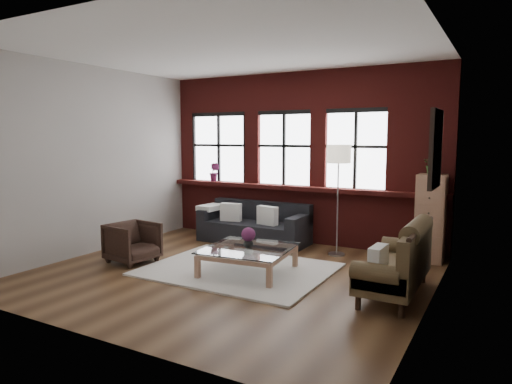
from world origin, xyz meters
The scene contains 26 objects.
floor centered at (0.00, 0.00, 0.00)m, with size 5.50×5.50×0.00m, color #462D1A.
ceiling centered at (0.00, 0.00, 3.20)m, with size 5.50×5.50×0.00m, color white.
wall_back centered at (0.00, 2.50, 1.60)m, with size 5.50×5.50×0.00m, color #A5A09A.
wall_front centered at (0.00, -2.50, 1.60)m, with size 5.50×5.50×0.00m, color #A5A09A.
wall_left centered at (-2.75, 0.00, 1.60)m, with size 5.00×5.00×0.00m, color #A5A09A.
wall_right centered at (2.75, 0.00, 1.60)m, with size 5.00×5.00×0.00m, color #A5A09A.
brick_backwall centered at (0.00, 2.44, 1.60)m, with size 5.50×0.12×3.20m, color maroon, non-canonical shape.
sill_ledge centered at (0.00, 2.35, 1.04)m, with size 5.50×0.30×0.08m, color maroon.
window_left centered at (-1.80, 2.45, 1.75)m, with size 1.38×0.10×1.50m, color black, non-canonical shape.
window_mid centered at (-0.30, 2.45, 1.75)m, with size 1.38×0.10×1.50m, color black, non-canonical shape.
window_right centered at (1.10, 2.45, 1.75)m, with size 1.38×0.10×1.50m, color black, non-canonical shape.
wall_poster centered at (2.72, 0.30, 1.85)m, with size 0.05×0.74×0.94m, color black, non-canonical shape.
shag_rug centered at (0.02, 0.20, 0.01)m, with size 2.66×2.09×0.03m, color beige.
dark_sofa centered at (-0.68, 1.90, 0.38)m, with size 2.07×0.84×0.75m, color black, non-canonical shape.
pillow_a centered at (-1.12, 1.80, 0.57)m, with size 0.40×0.14×0.34m, color white.
pillow_b centered at (-0.33, 1.80, 0.57)m, with size 0.40×0.14×0.34m, color white.
vintage_settee centered at (2.30, 0.24, 0.45)m, with size 0.74×1.67×0.89m, color #4C3C23, non-canonical shape.
pillow_settee centered at (2.22, -0.27, 0.56)m, with size 0.14×0.38×0.34m, color white.
armchair centered at (-1.69, -0.23, 0.32)m, with size 0.68×0.70×0.64m, color black.
coffee_table centered at (0.24, 0.13, 0.19)m, with size 1.20×1.20×0.40m, color #A37558, non-canonical shape.
vase centered at (0.24, 0.13, 0.47)m, with size 0.15×0.15×0.15m, color #B2B2B2.
flowers centered at (0.24, 0.13, 0.59)m, with size 0.21×0.21×0.21m, color #692452.
drawer_chest centered at (2.45, 2.13, 0.70)m, with size 0.43×0.43×1.41m, color #A37558.
potted_plant_top centered at (2.45, 2.13, 1.57)m, with size 0.29×0.25×0.32m, color #2D5923.
floor_lamp centered at (1.01, 1.78, 1.01)m, with size 0.40×0.40×2.02m, color #A5A5A8, non-canonical shape.
sill_plant centered at (-1.85, 2.32, 1.28)m, with size 0.22×0.17×0.39m, color #692452.
Camera 1 is at (3.50, -5.50, 1.99)m, focal length 32.00 mm.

